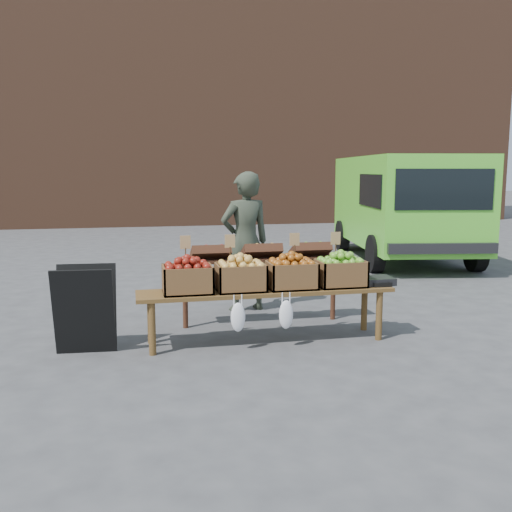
{
  "coord_description": "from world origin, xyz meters",
  "views": [
    {
      "loc": [
        -1.57,
        -5.73,
        1.81
      ],
      "look_at": [
        -0.21,
        0.49,
        0.85
      ],
      "focal_mm": 40.0,
      "sensor_mm": 36.0,
      "label": 1
    }
  ],
  "objects": [
    {
      "name": "chalkboard_sign",
      "position": [
        -2.05,
        0.03,
        0.44
      ],
      "size": [
        0.61,
        0.36,
        0.89
      ],
      "primitive_type": null,
      "rotation": [
        0.0,
        0.0,
        -0.07
      ],
      "color": "black",
      "rests_on": "ground"
    },
    {
      "name": "crate_russet_pears",
      "position": [
        -0.48,
        -0.01,
        0.71
      ],
      "size": [
        0.5,
        0.4,
        0.28
      ],
      "primitive_type": null,
      "color": "gold",
      "rests_on": "display_bench"
    },
    {
      "name": "vendor",
      "position": [
        -0.15,
        1.41,
        0.9
      ],
      "size": [
        0.72,
        0.55,
        1.8
      ],
      "primitive_type": "imported",
      "rotation": [
        0.0,
        0.0,
        3.33
      ],
      "color": "#30382B",
      "rests_on": "ground"
    },
    {
      "name": "back_table",
      "position": [
        -0.09,
        0.71,
        0.52
      ],
      "size": [
        2.1,
        0.44,
        1.04
      ],
      "primitive_type": null,
      "color": "#3F2214",
      "rests_on": "ground"
    },
    {
      "name": "brick_building",
      "position": [
        0.0,
        15.0,
        5.0
      ],
      "size": [
        24.0,
        4.0,
        10.0
      ],
      "primitive_type": "cube",
      "color": "brown",
      "rests_on": "ground"
    },
    {
      "name": "ground",
      "position": [
        0.0,
        0.0,
        0.0
      ],
      "size": [
        80.0,
        80.0,
        0.0
      ],
      "primitive_type": "plane",
      "color": "#434346"
    },
    {
      "name": "crate_green_apples",
      "position": [
        0.62,
        -0.01,
        0.71
      ],
      "size": [
        0.5,
        0.4,
        0.28
      ],
      "primitive_type": null,
      "color": "#477C25",
      "rests_on": "display_bench"
    },
    {
      "name": "crate_red_apples",
      "position": [
        0.07,
        -0.01,
        0.71
      ],
      "size": [
        0.5,
        0.4,
        0.28
      ],
      "primitive_type": null,
      "color": "#8E5417",
      "rests_on": "display_bench"
    },
    {
      "name": "weighing_scale",
      "position": [
        1.04,
        -0.01,
        0.61
      ],
      "size": [
        0.34,
        0.3,
        0.08
      ],
      "primitive_type": "cube",
      "color": "black",
      "rests_on": "display_bench"
    },
    {
      "name": "crate_golden_apples",
      "position": [
        -1.03,
        -0.01,
        0.71
      ],
      "size": [
        0.5,
        0.4,
        0.28
      ],
      "primitive_type": null,
      "color": "#630E0D",
      "rests_on": "display_bench"
    },
    {
      "name": "delivery_van",
      "position": [
        3.81,
        4.93,
        1.04
      ],
      "size": [
        2.85,
        4.93,
        2.08
      ],
      "primitive_type": null,
      "rotation": [
        0.0,
        0.0,
        -0.16
      ],
      "color": "#55C32F",
      "rests_on": "ground"
    },
    {
      "name": "display_bench",
      "position": [
        -0.21,
        -0.01,
        0.28
      ],
      "size": [
        2.7,
        0.56,
        0.57
      ],
      "primitive_type": null,
      "color": "#553A1B",
      "rests_on": "ground"
    }
  ]
}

